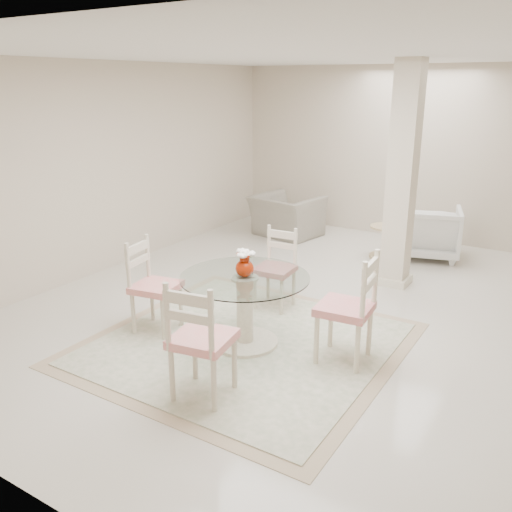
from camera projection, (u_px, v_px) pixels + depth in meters
The scene contains 13 objects.
ground at pixel (312, 310), 6.07m from camera, with size 7.00×7.00×0.00m, color beige.
room_shell at pixel (318, 142), 5.50m from camera, with size 6.02×7.02×2.71m.
column at pixel (402, 177), 6.46m from camera, with size 0.30×0.30×2.70m, color beige.
area_rug at pixel (245, 344), 5.27m from camera, with size 2.81×2.81×0.02m.
dining_table at pixel (245, 311), 5.16m from camera, with size 1.22×1.22×0.70m.
red_vase at pixel (245, 263), 5.01m from camera, with size 0.20×0.19×0.26m.
dining_chair_east at pixel (353, 301), 4.75m from camera, with size 0.50×0.50×1.15m.
dining_chair_north at pixel (277, 262), 6.02m from camera, with size 0.43×0.43×1.00m.
dining_chair_west at pixel (150, 279), 5.42m from camera, with size 0.49×0.49×1.06m.
dining_chair_south at pixel (198, 333), 4.17m from camera, with size 0.52×0.52×1.13m.
recliner_taupe at pixel (286, 216), 8.90m from camera, with size 1.02×0.89×0.66m, color gray.
armchair_white at pixel (430, 232), 7.79m from camera, with size 0.80×0.82×0.75m, color white.
side_table at pixel (385, 243), 7.81m from camera, with size 0.45×0.45×0.47m.
Camera 1 is at (2.43, -5.08, 2.44)m, focal length 38.00 mm.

